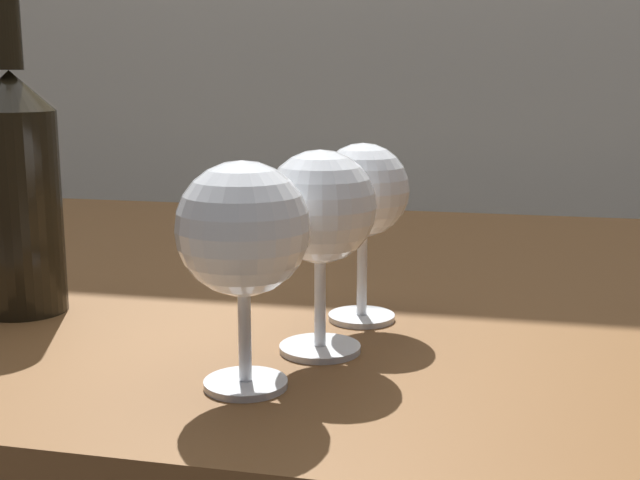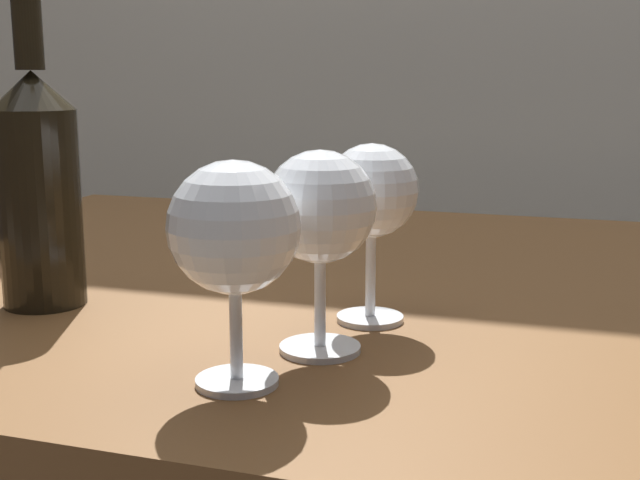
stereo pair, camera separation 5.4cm
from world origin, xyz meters
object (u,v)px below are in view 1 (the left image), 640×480
wine_glass_cabernet (243,232)px  wine_glass_pinot (320,210)px  wine_glass_merlot (363,195)px  wine_bottle (17,186)px

wine_glass_cabernet → wine_glass_pinot: size_ratio=1.00×
wine_glass_pinot → wine_glass_merlot: size_ratio=1.01×
wine_glass_pinot → wine_glass_cabernet: bearing=-111.8°
wine_glass_cabernet → wine_glass_merlot: size_ratio=1.01×
wine_glass_pinot → wine_bottle: wine_bottle is taller
wine_glass_cabernet → wine_glass_merlot: bearing=73.7°
wine_bottle → wine_glass_pinot: bearing=-9.9°
wine_glass_cabernet → wine_glass_merlot: (0.05, 0.18, 0.00)m
wine_glass_pinot → wine_glass_merlot: bearing=79.2°
wine_glass_merlot → wine_bottle: wine_bottle is taller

